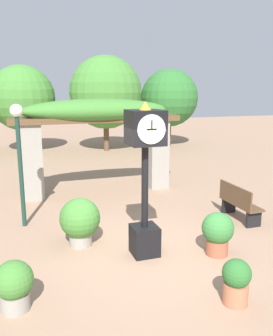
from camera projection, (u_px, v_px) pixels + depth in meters
name	position (u px, v px, depth m)	size (l,w,h in m)	color
ground_plane	(148.00, 253.00, 7.08)	(60.00, 60.00, 0.00)	#9E7A60
pedestal_clock	(145.00, 170.00, 6.66)	(0.63, 0.68, 2.98)	black
pergola	(97.00, 125.00, 10.71)	(5.13, 1.19, 2.90)	gray
potted_plant_near_left	(80.00, 220.00, 7.32)	(0.84, 0.84, 1.01)	gray
potted_plant_near_right	(218.00, 232.00, 6.92)	(0.63, 0.63, 0.86)	#9E563D
potted_plant_far_left	(236.00, 281.00, 5.34)	(0.44, 0.44, 0.72)	#B26B4C
potted_plant_far_right	(14.00, 284.00, 5.17)	(0.58, 0.58, 0.77)	gray
park_bench	(239.00, 203.00, 8.77)	(0.42, 1.31, 0.89)	brown
lamp_post	(19.00, 143.00, 8.04)	(0.29, 0.29, 2.87)	#19382D
tree_line	(78.00, 97.00, 18.21)	(14.51, 4.52, 4.85)	brown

